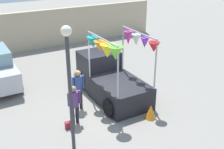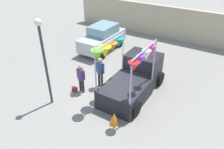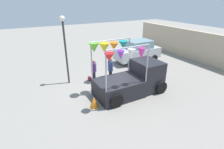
% 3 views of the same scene
% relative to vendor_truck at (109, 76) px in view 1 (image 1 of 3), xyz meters
% --- Properties ---
extents(ground_plane, '(60.00, 60.00, 0.00)m').
position_rel_vendor_truck_xyz_m(ground_plane, '(-0.80, -0.72, -0.92)').
color(ground_plane, gray).
extents(vendor_truck, '(2.42, 4.13, 3.11)m').
position_rel_vendor_truck_xyz_m(vendor_truck, '(0.00, 0.00, 0.00)').
color(vendor_truck, black).
rests_on(vendor_truck, ground).
extents(person_customer, '(0.53, 0.34, 1.60)m').
position_rel_vendor_truck_xyz_m(person_customer, '(-2.34, -1.49, 0.05)').
color(person_customer, black).
rests_on(person_customer, ground).
extents(person_vendor, '(0.53, 0.34, 1.78)m').
position_rel_vendor_truck_xyz_m(person_vendor, '(-1.76, -0.56, 0.17)').
color(person_vendor, '#2D2823').
rests_on(person_vendor, ground).
extents(handbag, '(0.28, 0.16, 0.28)m').
position_rel_vendor_truck_xyz_m(handbag, '(-2.69, -1.69, -0.78)').
color(handbag, maroon).
rests_on(handbag, ground).
extents(street_lamp, '(0.32, 0.32, 4.30)m').
position_rel_vendor_truck_xyz_m(street_lamp, '(-3.05, -3.03, 1.86)').
color(street_lamp, '#333338').
rests_on(street_lamp, ground).
extents(brick_boundary_wall, '(18.00, 0.36, 2.60)m').
position_rel_vendor_truck_xyz_m(brick_boundary_wall, '(-0.80, 8.45, 0.38)').
color(brick_boundary_wall, tan).
rests_on(brick_boundary_wall, ground).
extents(folded_kite_bundle_tangerine, '(0.57, 0.57, 0.60)m').
position_rel_vendor_truck_xyz_m(folded_kite_bundle_tangerine, '(0.41, -2.68, -0.62)').
color(folded_kite_bundle_tangerine, orange).
rests_on(folded_kite_bundle_tangerine, ground).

